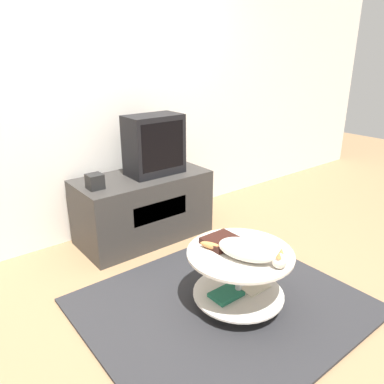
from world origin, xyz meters
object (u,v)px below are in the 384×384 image
dvd_box (221,241)px  speaker (95,181)px  tv (154,145)px  cat (248,251)px

dvd_box → speaker: bearing=110.1°
tv → dvd_box: size_ratio=2.31×
dvd_box → cat: 0.25m
tv → dvd_box: tv is taller
tv → dvd_box: bearing=-100.4°
tv → speaker: bearing=-176.0°
speaker → cat: (0.38, -1.30, -0.17)m
speaker → dvd_box: speaker is taller
dvd_box → cat: cat is taller
speaker → cat: size_ratio=0.22×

